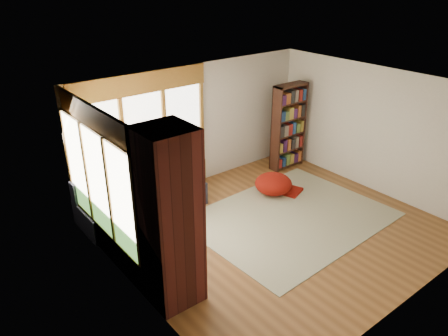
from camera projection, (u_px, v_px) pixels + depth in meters
floor at (275, 229)px, 7.96m from camera, size 5.50×5.50×0.00m
ceiling at (284, 89)px, 6.86m from camera, size 5.50×5.50×0.00m
wall_back at (195, 126)px, 9.18m from camera, size 5.50×0.04×2.60m
wall_front at (417, 228)px, 5.63m from camera, size 5.50×0.04×2.60m
wall_left at (133, 217)px, 5.86m from camera, size 0.04×5.00×2.60m
wall_right at (375, 130)px, 8.95m from camera, size 0.04×5.00×2.60m
windows_back at (145, 137)px, 8.47m from camera, size 2.82×0.10×1.90m
windows_left at (98, 182)px, 6.71m from camera, size 0.10×2.62×1.90m
roller_blind at (76, 142)px, 7.15m from camera, size 0.03×0.72×0.90m
brick_chimney at (169, 219)px, 5.81m from camera, size 0.70×0.70×2.60m
sectional_sofa at (134, 212)px, 7.94m from camera, size 2.20×2.20×0.80m
area_rug at (290, 217)px, 8.32m from camera, size 3.70×2.89×0.01m
bookshelf at (289, 127)px, 10.03m from camera, size 0.85×0.28×1.99m
pouf at (273, 183)px, 9.14m from camera, size 1.00×1.00×0.42m
dog_tan at (138, 185)px, 7.85m from camera, size 1.03×0.90×0.50m
dog_brindle at (154, 202)px, 7.29m from camera, size 0.75×0.97×0.48m
throw_pillows at (129, 186)px, 7.87m from camera, size 1.98×1.68×0.45m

